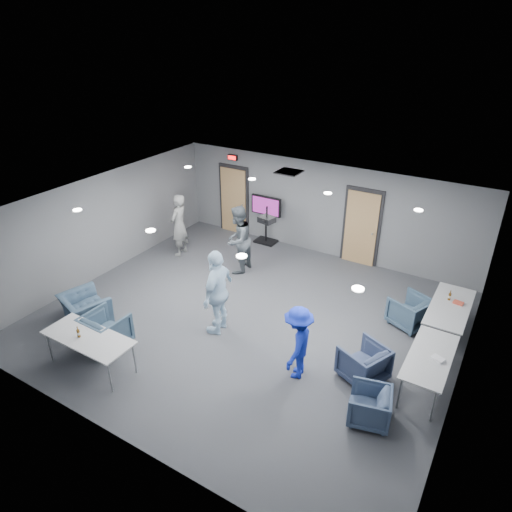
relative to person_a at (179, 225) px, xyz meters
The scene contains 29 objects.
floor 3.99m from the person_a, 27.18° to the right, with size 9.00×9.00×0.00m, color #3A3C42.
ceiling 4.27m from the person_a, 27.18° to the right, with size 9.00×9.00×0.00m, color white.
wall_back 4.13m from the person_a, 32.83° to the left, with size 9.00×0.02×2.70m, color slate.
wall_front 6.74m from the person_a, 59.12° to the right, with size 9.00×0.02×2.70m, color slate.
wall_left 2.10m from the person_a, 120.59° to the right, with size 0.02×8.00×2.70m, color slate.
wall_right 8.16m from the person_a, 12.56° to the right, with size 0.02×8.00×2.70m, color slate.
door_left 2.23m from the person_a, 78.28° to the left, with size 1.06×0.17×2.24m.
door_right 5.14m from the person_a, 25.12° to the left, with size 1.06×0.17×2.24m.
exit_sign 2.69m from the person_a, 78.18° to the left, with size 0.32×0.08×0.16m.
hvac_diffuser 3.59m from the person_a, 19.19° to the left, with size 0.60×0.60×0.03m, color black.
downlights 4.26m from the person_a, 27.18° to the right, with size 6.18×3.78×0.02m.
person_a is the anchor object (origin of this frame).
person_b 2.01m from the person_a, ahead, with size 0.91×0.71×1.88m, color #515A61.
person_c 3.98m from the person_a, 38.43° to the right, with size 1.15×0.48×1.96m, color #C6E6FF.
person_d 5.99m from the person_a, 28.91° to the right, with size 0.98×0.56×1.52m, color #1C2FB6.
chair_right_a 6.69m from the person_a, ahead, with size 0.77×0.79×0.72m, color #364B5E.
chair_right_b 6.80m from the person_a, 20.12° to the right, with size 0.77×0.80×0.72m, color #35415C.
chair_right_c 7.58m from the person_a, 25.80° to the right, with size 0.68×0.70×0.64m, color #3D4D69.
chair_front_a 4.41m from the person_a, 71.17° to the right, with size 0.82×0.84×0.77m, color #394F63.
chair_front_b 3.83m from the person_a, 84.94° to the right, with size 1.02×0.90×0.67m, color #3C5268.
table_right_a 7.46m from the person_a, ahead, with size 0.79×1.88×0.73m.
table_right_b 7.71m from the person_a, 14.71° to the right, with size 0.73×1.76×0.73m.
table_front_left 5.06m from the person_a, 70.67° to the right, with size 1.87×0.78×0.73m.
bottle_front 5.10m from the person_a, 72.48° to the right, with size 0.06×0.06×0.24m.
bottle_right 7.38m from the person_a, ahead, with size 0.06×0.06×0.24m.
snack_box 7.58m from the person_a, ahead, with size 0.21×0.14×0.05m, color #CC4833.
wrapper 7.85m from the person_a, 14.79° to the right, with size 0.21×0.15×0.05m, color silver.
tv_stand 2.64m from the person_a, 48.44° to the left, with size 0.98×0.47×1.50m.
projector 4.23m from the person_a, 21.02° to the right, with size 0.36×0.33×0.35m.
Camera 1 is at (4.64, -7.39, 6.13)m, focal length 32.00 mm.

